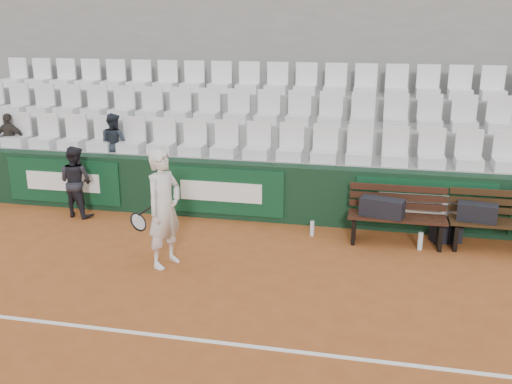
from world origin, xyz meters
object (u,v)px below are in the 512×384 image
Objects in this scene: sports_bag_ground at (446,233)px; water_bottle_near at (312,228)px; bench_right at (499,236)px; tennis_player at (164,209)px; sports_bag_left at (382,207)px; spectator_b at (7,118)px; ball_kid at (76,181)px; water_bottle_far at (420,241)px; bench_left at (396,230)px; sports_bag_right at (477,212)px; spectator_c at (113,120)px.

sports_bag_ground is 1.80× the size of water_bottle_near.
tennis_player is (-4.77, -1.58, 0.62)m from bench_right.
sports_bag_left is 0.62× the size of spectator_b.
water_bottle_far is at bearing -170.91° from ball_kid.
water_bottle_far is at bearing -28.04° from bench_left.
tennis_player is (-3.24, -1.52, 0.62)m from bench_left.
bench_left is 0.82m from sports_bag_ground.
water_bottle_near is at bearing -179.64° from bench_right.
ball_kid is at bearing 179.17° from sports_bag_right.
spectator_b reaches higher than water_bottle_far.
water_bottle_far is at bearing 159.81° from spectator_b.
bench_left is at bearing 160.80° from spectator_b.
bench_left is 5.54m from ball_kid.
sports_bag_ground is at bearing -166.72° from ball_kid.
sports_bag_ground is at bearing 165.97° from bench_right.
sports_bag_right is 2.09× the size of water_bottle_far.
sports_bag_ground is at bearing 16.02° from sports_bag_left.
ball_kid reaches higher than sports_bag_left.
bench_right is at bearing -168.34° from ball_kid.
water_bottle_near is at bearing 39.10° from tennis_player.
bench_right reaches higher than water_bottle_far.
bench_right is at bearing 0.36° from water_bottle_near.
sports_bag_right is 0.63m from sports_bag_ground.
water_bottle_far reaches higher than water_bottle_near.
spectator_b is (-7.21, 1.19, 0.94)m from sports_bag_left.
spectator_b is at bearing 21.58° from spectator_c.
spectator_c reaches higher than water_bottle_near.
sports_bag_ground is 4.45m from tennis_player.
sports_bag_right is 8.74m from spectator_b.
spectator_b reaches higher than bench_left.
tennis_player is at bearing -156.29° from sports_bag_ground.
tennis_player reaches higher than sports_bag_right.
sports_bag_ground is at bearing 46.59° from water_bottle_far.
bench_right is at bearing 2.15° from bench_left.
bench_left is 0.44m from sports_bag_left.
water_bottle_far is at bearing -167.85° from bench_right.
tennis_player is (-3.00, -1.47, 0.26)m from sports_bag_left.
bench_left is at bearing -170.74° from spectator_c.
spectator_b is at bearing 170.29° from water_bottle_far.
water_bottle_far is 0.24× the size of spectator_c.
bench_right is 0.78m from sports_bag_ground.
water_bottle_far reaches higher than sports_bag_ground.
tennis_player reaches higher than bench_right.
tennis_player reaches higher than ball_kid.
tennis_player is 2.84m from ball_kid.
bench_left is 3.63m from tennis_player.
spectator_c is (-5.23, 1.14, 1.35)m from bench_left.
spectator_c is at bearing 170.29° from sports_bag_right.
tennis_player is 3.40m from spectator_c.
ball_kid is 2.34m from spectator_b.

